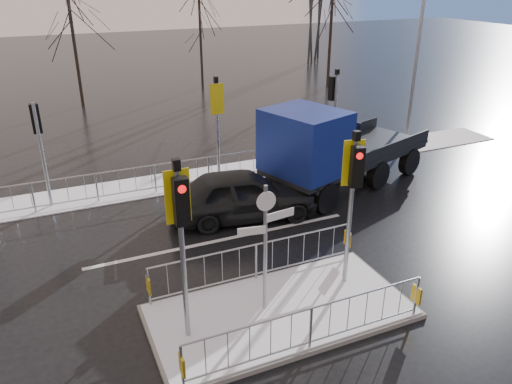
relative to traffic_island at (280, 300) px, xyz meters
name	(u,v)px	position (x,y,z in m)	size (l,w,h in m)	color
ground	(280,314)	(0.01, -0.01, -0.39)	(120.00, 120.00, 0.00)	black
snow_verge	(179,181)	(0.01, 8.59, -0.37)	(30.00, 2.00, 0.04)	white
lane_markings	(287,322)	(0.01, -0.34, -0.39)	(8.00, 11.38, 0.01)	silver
traffic_island	(280,300)	(0.00, 0.00, 0.00)	(6.00, 3.04, 4.15)	slate
far_kerb_fixtures	(189,160)	(0.31, 8.08, 0.63)	(18.00, 0.65, 3.83)	#92989F
car_far_lane	(243,194)	(1.12, 4.92, 0.41)	(1.90, 4.71, 1.61)	black
flatbed_truck	(323,148)	(4.39, 5.55, 1.30)	(7.30, 4.57, 3.18)	black
tree_far_a	(71,19)	(-1.99, 21.99, 4.43)	(3.75, 3.75, 7.08)	black
tree_far_b	(200,23)	(6.01, 23.99, 3.79)	(3.25, 3.25, 6.14)	black
tree_far_c	(332,6)	(14.01, 20.99, 4.76)	(4.00, 4.00, 7.55)	black
street_lamp_right	(419,46)	(10.58, 8.49, 4.00)	(1.25, 0.18, 8.00)	#92989F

